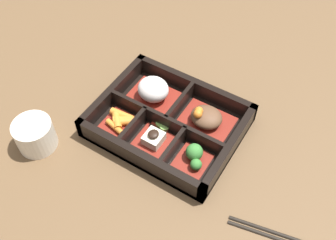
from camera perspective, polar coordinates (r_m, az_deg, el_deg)
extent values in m
plane|color=brown|center=(0.79, 0.00, -1.13)|extent=(3.00, 3.00, 0.00)
cube|color=black|center=(0.78, 0.00, -0.90)|extent=(0.28, 0.22, 0.01)
cube|color=black|center=(0.72, -4.35, -5.60)|extent=(0.28, 0.01, 0.05)
cube|color=black|center=(0.83, 3.78, 4.69)|extent=(0.28, 0.01, 0.05)
cube|color=black|center=(0.82, -7.91, 3.74)|extent=(0.01, 0.22, 0.05)
cube|color=black|center=(0.74, 8.84, -4.37)|extent=(0.01, 0.22, 0.05)
cube|color=black|center=(0.76, -0.36, -0.55)|extent=(0.25, 0.01, 0.05)
cube|color=black|center=(0.76, -5.05, -1.32)|extent=(0.01, 0.09, 0.05)
cube|color=black|center=(0.73, 0.74, -4.29)|extent=(0.01, 0.09, 0.05)
cube|color=black|center=(0.79, 1.66, 2.01)|extent=(0.01, 0.11, 0.05)
cube|color=maroon|center=(0.82, -2.11, 3.23)|extent=(0.10, 0.08, 0.01)
ellipsoid|color=silver|center=(0.80, -2.16, 4.47)|extent=(0.06, 0.06, 0.05)
cube|color=maroon|center=(0.78, 5.50, -0.35)|extent=(0.10, 0.08, 0.01)
ellipsoid|color=brown|center=(0.77, 5.59, 0.42)|extent=(0.06, 0.06, 0.03)
sphere|color=orange|center=(0.75, 4.35, 0.88)|extent=(0.02, 0.02, 0.02)
sphere|color=orange|center=(0.76, 4.49, 1.32)|extent=(0.02, 0.02, 0.02)
cube|color=maroon|center=(0.78, -7.28, -0.52)|extent=(0.06, 0.07, 0.01)
cylinder|color=orange|center=(0.78, -6.46, 0.06)|extent=(0.04, 0.03, 0.01)
cylinder|color=orange|center=(0.77, -7.76, -0.98)|extent=(0.04, 0.02, 0.01)
cylinder|color=orange|center=(0.78, -7.42, -0.16)|extent=(0.04, 0.04, 0.02)
cylinder|color=orange|center=(0.78, -6.74, 0.75)|extent=(0.05, 0.02, 0.01)
cylinder|color=orange|center=(0.77, -6.32, -0.25)|extent=(0.04, 0.04, 0.01)
cube|color=maroon|center=(0.75, -2.15, -3.18)|extent=(0.07, 0.07, 0.01)
cube|color=beige|center=(0.74, -2.18, -2.64)|extent=(0.03, 0.04, 0.02)
ellipsoid|color=black|center=(0.73, -2.21, -2.02)|extent=(0.02, 0.02, 0.01)
cube|color=maroon|center=(0.73, 3.48, -6.06)|extent=(0.06, 0.07, 0.01)
sphere|color=#387A33|center=(0.73, 3.46, -4.42)|extent=(0.02, 0.02, 0.02)
sphere|color=#387A33|center=(0.71, 4.08, -6.46)|extent=(0.02, 0.02, 0.02)
sphere|color=#387A33|center=(0.72, 3.84, -4.66)|extent=(0.03, 0.03, 0.03)
cube|color=maroon|center=(0.78, -0.97, -0.72)|extent=(0.04, 0.04, 0.01)
cylinder|color=#75A84C|center=(0.77, -1.04, -0.46)|extent=(0.02, 0.02, 0.01)
cylinder|color=#75A84C|center=(0.77, -0.34, -0.30)|extent=(0.02, 0.02, 0.01)
cylinder|color=#75A84C|center=(0.77, -0.76, -0.87)|extent=(0.02, 0.02, 0.01)
cylinder|color=beige|center=(0.78, -18.75, -2.06)|extent=(0.07, 0.07, 0.06)
cylinder|color=#597A38|center=(0.76, -19.23, -0.92)|extent=(0.06, 0.06, 0.01)
cylinder|color=black|center=(0.70, 18.16, -16.12)|extent=(0.22, 0.05, 0.01)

